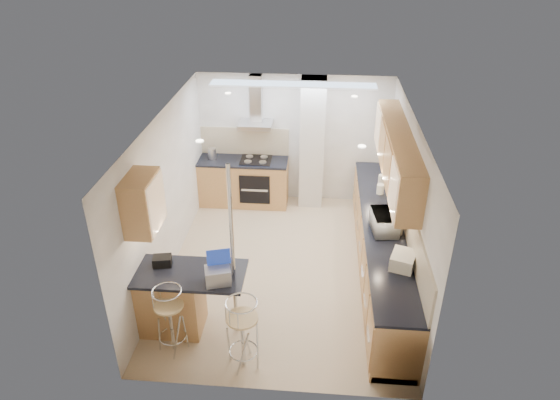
# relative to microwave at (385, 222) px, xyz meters

# --- Properties ---
(ground) EXTENTS (4.80, 4.80, 0.00)m
(ground) POSITION_rel_microwave_xyz_m (-1.48, 0.20, -1.07)
(ground) COLOR beige
(ground) RESTS_ON ground
(room_shell) EXTENTS (3.64, 4.84, 2.51)m
(room_shell) POSITION_rel_microwave_xyz_m (-1.15, 0.58, 0.48)
(room_shell) COLOR silver
(room_shell) RESTS_ON ground
(right_counter) EXTENTS (0.63, 4.40, 0.92)m
(right_counter) POSITION_rel_microwave_xyz_m (0.02, 0.20, -0.61)
(right_counter) COLOR #B08646
(right_counter) RESTS_ON ground
(back_counter) EXTENTS (1.70, 0.63, 0.92)m
(back_counter) POSITION_rel_microwave_xyz_m (-2.43, 2.30, -0.61)
(back_counter) COLOR #B08646
(back_counter) RESTS_ON ground
(peninsula) EXTENTS (1.47, 0.72, 0.94)m
(peninsula) POSITION_rel_microwave_xyz_m (-2.60, -1.25, -0.59)
(peninsula) COLOR #B08646
(peninsula) RESTS_ON ground
(microwave) EXTENTS (0.41, 0.57, 0.29)m
(microwave) POSITION_rel_microwave_xyz_m (0.00, 0.00, 0.00)
(microwave) COLOR white
(microwave) RESTS_ON right_counter
(laptop) EXTENTS (0.36, 0.31, 0.21)m
(laptop) POSITION_rel_microwave_xyz_m (-2.17, -1.41, -0.02)
(laptop) COLOR #9A9CA1
(laptop) RESTS_ON peninsula
(bag) EXTENTS (0.26, 0.21, 0.13)m
(bag) POSITION_rel_microwave_xyz_m (-2.97, -1.11, -0.06)
(bag) COLOR black
(bag) RESTS_ON peninsula
(bar_stool_near) EXTENTS (0.44, 0.44, 0.96)m
(bar_stool_near) POSITION_rel_microwave_xyz_m (-2.77, -1.64, -0.58)
(bar_stool_near) COLOR #D8B374
(bar_stool_near) RESTS_ON ground
(bar_stool_end) EXTENTS (0.58, 0.58, 1.01)m
(bar_stool_end) POSITION_rel_microwave_xyz_m (-1.82, -1.83, -0.56)
(bar_stool_end) COLOR #D8B374
(bar_stool_end) RESTS_ON ground
(jar_a) EXTENTS (0.16, 0.16, 0.17)m
(jar_a) POSITION_rel_microwave_xyz_m (0.05, 1.16, -0.06)
(jar_a) COLOR white
(jar_a) RESTS_ON right_counter
(jar_b) EXTENTS (0.12, 0.12, 0.16)m
(jar_b) POSITION_rel_microwave_xyz_m (0.10, 1.54, -0.07)
(jar_b) COLOR white
(jar_b) RESTS_ON right_counter
(jar_c) EXTENTS (0.16, 0.16, 0.21)m
(jar_c) POSITION_rel_microwave_xyz_m (0.19, -0.06, -0.04)
(jar_c) COLOR beige
(jar_c) RESTS_ON right_counter
(jar_d) EXTENTS (0.11, 0.11, 0.13)m
(jar_d) POSITION_rel_microwave_xyz_m (-0.03, -0.19, -0.08)
(jar_d) COLOR white
(jar_d) RESTS_ON right_counter
(bread_bin) EXTENTS (0.39, 0.44, 0.19)m
(bread_bin) POSITION_rel_microwave_xyz_m (0.16, -0.85, -0.05)
(bread_bin) COLOR white
(bread_bin) RESTS_ON right_counter
(kettle) EXTENTS (0.16, 0.16, 0.22)m
(kettle) POSITION_rel_microwave_xyz_m (-3.02, 2.32, -0.04)
(kettle) COLOR silver
(kettle) RESTS_ON back_counter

